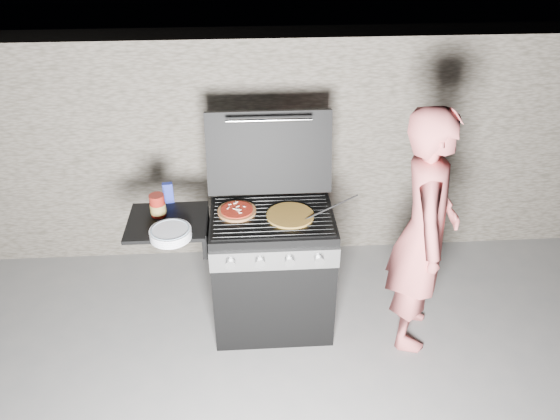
{
  "coord_description": "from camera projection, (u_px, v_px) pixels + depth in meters",
  "views": [
    {
      "loc": [
        -0.14,
        -2.93,
        2.8
      ],
      "look_at": [
        0.05,
        0.0,
        0.95
      ],
      "focal_mm": 35.0,
      "sensor_mm": 36.0,
      "label": 1
    }
  ],
  "objects": [
    {
      "name": "plate_stack",
      "position": [
        171.0,
        234.0,
        3.28
      ],
      "size": [
        0.33,
        0.33,
        0.06
      ],
      "primitive_type": "cylinder",
      "rotation": [
        0.0,
        0.0,
        -0.43
      ],
      "color": "silver",
      "rests_on": "gas_grill"
    },
    {
      "name": "tongs",
      "position": [
        331.0,
        208.0,
        3.49
      ],
      "size": [
        0.37,
        0.17,
        0.08
      ],
      "primitive_type": "cylinder",
      "rotation": [
        0.0,
        1.4,
        0.42
      ],
      "color": "black",
      "rests_on": "gas_grill"
    },
    {
      "name": "sauce_jar",
      "position": [
        158.0,
        205.0,
        3.47
      ],
      "size": [
        0.1,
        0.1,
        0.15
      ],
      "primitive_type": "cylinder",
      "rotation": [
        0.0,
        0.0,
        -0.06
      ],
      "color": "maroon",
      "rests_on": "gas_grill"
    },
    {
      "name": "blue_carton",
      "position": [
        168.0,
        193.0,
        3.61
      ],
      "size": [
        0.07,
        0.05,
        0.14
      ],
      "primitive_type": "cube",
      "rotation": [
        0.0,
        0.0,
        0.13
      ],
      "color": "navy",
      "rests_on": "gas_grill"
    },
    {
      "name": "gas_grill",
      "position": [
        236.0,
        273.0,
        3.72
      ],
      "size": [
        1.34,
        0.79,
        0.91
      ],
      "primitive_type": null,
      "color": "black",
      "rests_on": "ground"
    },
    {
      "name": "ground",
      "position": [
        273.0,
        320.0,
        3.98
      ],
      "size": [
        50.0,
        50.0,
        0.0
      ],
      "primitive_type": "plane",
      "color": "slate"
    },
    {
      "name": "person",
      "position": [
        424.0,
        232.0,
        3.45
      ],
      "size": [
        0.54,
        0.7,
        1.69
      ],
      "primitive_type": "imported",
      "rotation": [
        0.0,
        0.0,
        1.33
      ],
      "color": "#D76363",
      "rests_on": "ground"
    },
    {
      "name": "pizza_plain",
      "position": [
        290.0,
        215.0,
        3.48
      ],
      "size": [
        0.33,
        0.33,
        0.02
      ],
      "primitive_type": "cylinder",
      "rotation": [
        0.0,
        0.0,
        0.09
      ],
      "color": "#AF8A36",
      "rests_on": "gas_grill"
    },
    {
      "name": "pizza_topped",
      "position": [
        237.0,
        211.0,
        3.52
      ],
      "size": [
        0.3,
        0.3,
        0.03
      ],
      "primitive_type": null,
      "rotation": [
        0.0,
        0.0,
        0.25
      ],
      "color": "#B17035",
      "rests_on": "gas_grill"
    },
    {
      "name": "stone_wall",
      "position": [
        265.0,
        146.0,
        4.38
      ],
      "size": [
        8.0,
        0.35,
        1.8
      ],
      "primitive_type": "cube",
      "color": "slate",
      "rests_on": "ground"
    }
  ]
}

